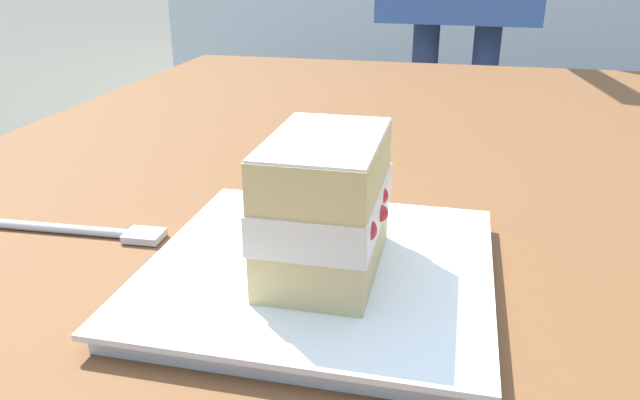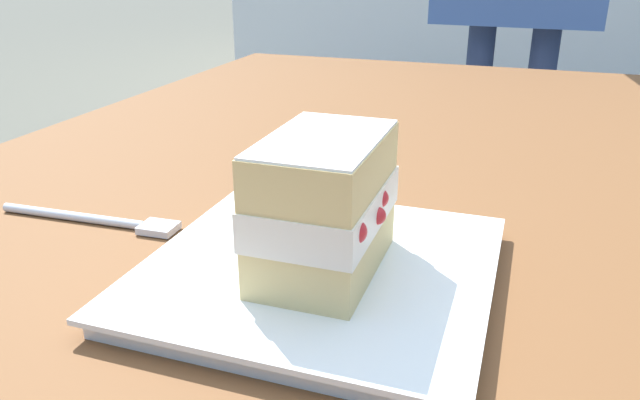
{
  "view_description": "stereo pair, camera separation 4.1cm",
  "coord_description": "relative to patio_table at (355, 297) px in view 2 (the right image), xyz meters",
  "views": [
    {
      "loc": [
        -0.5,
        -0.09,
        0.95
      ],
      "look_at": [
        -0.13,
        -0.01,
        0.79
      ],
      "focal_mm": 34.56,
      "sensor_mm": 36.0,
      "label": 1
    },
    {
      "loc": [
        -0.49,
        -0.13,
        0.95
      ],
      "look_at": [
        -0.13,
        -0.01,
        0.79
      ],
      "focal_mm": 34.56,
      "sensor_mm": 36.0,
      "label": 2
    }
  ],
  "objects": [
    {
      "name": "cake_slice",
      "position": [
        -0.13,
        -0.01,
        0.15
      ],
      "size": [
        0.12,
        0.08,
        0.09
      ],
      "color": "#E0C17A",
      "rests_on": "dessert_plate"
    },
    {
      "name": "dessert_fork",
      "position": [
        -0.1,
        0.2,
        0.09
      ],
      "size": [
        0.03,
        0.17,
        0.01
      ],
      "color": "silver",
      "rests_on": "patio_table"
    },
    {
      "name": "dessert_plate",
      "position": [
        -0.13,
        -0.01,
        0.1
      ],
      "size": [
        0.24,
        0.24,
        0.02
      ],
      "color": "white",
      "rests_on": "patio_table"
    },
    {
      "name": "patio_table",
      "position": [
        0.0,
        0.0,
        0.0
      ],
      "size": [
        1.6,
        0.94,
        0.73
      ],
      "color": "brown",
      "rests_on": "ground"
    }
  ]
}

